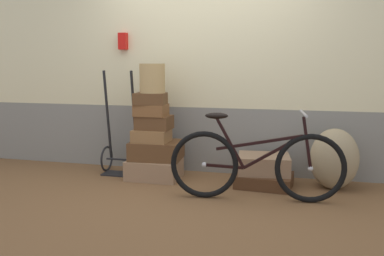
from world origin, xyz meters
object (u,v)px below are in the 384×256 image
at_px(suitcase_4, 151,110).
at_px(wicker_basket, 152,78).
at_px(luggage_trolley, 121,150).
at_px(bicycle, 256,164).
at_px(suitcase_1, 156,150).
at_px(suitcase_2, 152,136).
at_px(suitcase_5, 150,99).
at_px(burlap_sack, 334,159).
at_px(suitcase_3, 154,122).
at_px(suitcase_6, 264,180).
at_px(suitcase_7, 264,164).
at_px(suitcase_0, 154,169).

height_order(suitcase_4, wicker_basket, wicker_basket).
xyz_separation_m(luggage_trolley, bicycle, (1.67, -0.63, 0.08)).
distance_m(suitcase_1, suitcase_2, 0.18).
bearing_deg(wicker_basket, suitcase_5, -153.34).
distance_m(suitcase_5, burlap_sack, 2.09).
bearing_deg(suitcase_3, burlap_sack, 2.61).
bearing_deg(luggage_trolley, suitcase_1, -11.77).
relative_size(suitcase_6, wicker_basket, 1.80).
height_order(suitcase_1, wicker_basket, wicker_basket).
height_order(suitcase_7, bicycle, bicycle).
height_order(suitcase_3, burlap_sack, suitcase_3).
bearing_deg(suitcase_3, wicker_basket, -119.67).
bearing_deg(suitcase_4, bicycle, -22.47).
xyz_separation_m(suitcase_6, burlap_sack, (0.71, 0.10, 0.25)).
relative_size(suitcase_0, suitcase_4, 1.69).
height_order(suitcase_2, suitcase_5, suitcase_5).
bearing_deg(bicycle, burlap_sack, 37.36).
bearing_deg(suitcase_4, luggage_trolley, 162.56).
height_order(suitcase_7, wicker_basket, wicker_basket).
distance_m(suitcase_6, suitcase_7, 0.17).
relative_size(wicker_basket, bicycle, 0.19).
xyz_separation_m(suitcase_2, luggage_trolley, (-0.44, 0.14, -0.23)).
bearing_deg(bicycle, suitcase_5, 158.40).
xyz_separation_m(suitcase_3, burlap_sack, (1.96, 0.06, -0.32)).
bearing_deg(luggage_trolley, suitcase_4, -16.83).
distance_m(suitcase_5, wicker_basket, 0.23).
xyz_separation_m(suitcase_3, luggage_trolley, (-0.47, 0.11, -0.37)).
bearing_deg(suitcase_5, suitcase_4, 33.50).
xyz_separation_m(suitcase_1, suitcase_2, (-0.04, -0.04, 0.17)).
height_order(suitcase_0, suitcase_5, suitcase_5).
bearing_deg(suitcase_0, suitcase_7, 2.25).
xyz_separation_m(suitcase_5, burlap_sack, (2.00, 0.09, -0.60)).
xyz_separation_m(suitcase_6, luggage_trolley, (-1.72, 0.15, 0.20)).
height_order(suitcase_5, wicker_basket, wicker_basket).
bearing_deg(suitcase_2, suitcase_7, 1.30).
xyz_separation_m(suitcase_0, suitcase_3, (-0.01, 0.04, 0.54)).
xyz_separation_m(suitcase_5, suitcase_7, (1.27, 0.03, -0.68)).
relative_size(suitcase_0, suitcase_3, 1.52).
distance_m(suitcase_1, wicker_basket, 0.82).
distance_m(suitcase_6, luggage_trolley, 1.74).
bearing_deg(suitcase_5, suitcase_2, -40.68).
bearing_deg(suitcase_1, luggage_trolley, 164.38).
distance_m(luggage_trolley, bicycle, 1.79).
height_order(suitcase_5, bicycle, suitcase_5).
bearing_deg(suitcase_3, suitcase_1, 24.62).
distance_m(suitcase_1, burlap_sack, 1.95).
xyz_separation_m(suitcase_4, suitcase_5, (-0.01, -0.00, 0.13)).
relative_size(suitcase_6, burlap_sack, 0.91).
distance_m(suitcase_0, wicker_basket, 1.03).
relative_size(suitcase_1, suitcase_4, 1.65).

